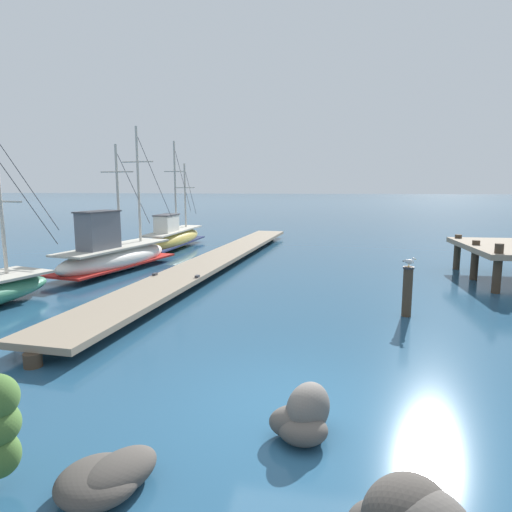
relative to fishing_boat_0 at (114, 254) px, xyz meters
The scene contains 8 objects.
ground_plane 13.45m from the fishing_boat_0, 50.75° to the right, with size 400.00×400.00×0.00m, color navy.
floating_dock 4.50m from the fishing_boat_0, 26.32° to the left, with size 3.43×23.61×0.53m.
fishing_boat_0 is the anchor object (origin of this frame).
fishing_boat_1 6.99m from the fishing_boat_0, 89.31° to the left, with size 1.56×7.71×6.11m.
mooring_piling 12.11m from the fishing_boat_0, 22.95° to the right, with size 0.30×0.30×1.40m.
perched_seagull 12.13m from the fishing_boat_0, 22.94° to the right, with size 0.36×0.25×0.27m.
shore_rock_near_left 14.38m from the fishing_boat_0, 63.06° to the right, with size 1.21×1.29×0.41m.
shore_rock_near_right 14.20m from the fishing_boat_0, 52.15° to the right, with size 1.02×1.11×0.75m.
Camera 1 is at (0.53, -6.78, 3.59)m, focal length 31.06 mm.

